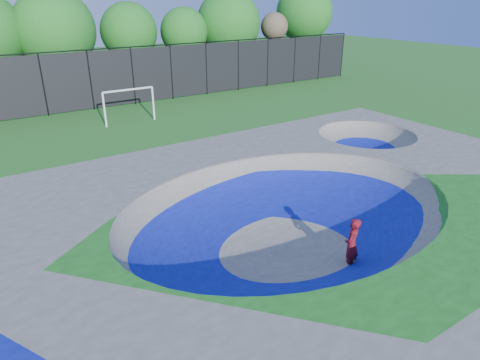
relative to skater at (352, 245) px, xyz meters
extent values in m
plane|color=#20601A|center=(-0.61, 2.06, -0.82)|extent=(120.00, 120.00, 0.00)
cube|color=gray|center=(-0.61, 2.06, -0.07)|extent=(22.00, 14.00, 1.50)
imported|color=red|center=(0.00, 0.00, 0.00)|extent=(0.71, 0.63, 1.64)
cube|color=black|center=(0.00, 0.00, -0.80)|extent=(0.81, 0.48, 0.05)
cylinder|color=silver|center=(-1.25, 18.35, 0.21)|extent=(0.12, 0.12, 2.07)
cylinder|color=silver|center=(1.85, 18.35, 0.21)|extent=(0.12, 0.12, 2.07)
cylinder|color=silver|center=(0.30, 18.35, 1.25)|extent=(3.10, 0.12, 0.12)
cylinder|color=black|center=(-3.61, 23.06, 1.18)|extent=(0.09, 0.09, 4.00)
cylinder|color=black|center=(-0.61, 23.06, 1.18)|extent=(0.09, 0.09, 4.00)
cylinder|color=black|center=(2.39, 23.06, 1.18)|extent=(0.09, 0.09, 4.00)
cylinder|color=black|center=(5.39, 23.06, 1.18)|extent=(0.09, 0.09, 4.00)
cylinder|color=black|center=(8.39, 23.06, 1.18)|extent=(0.09, 0.09, 4.00)
cylinder|color=black|center=(11.39, 23.06, 1.18)|extent=(0.09, 0.09, 4.00)
cylinder|color=black|center=(14.39, 23.06, 1.18)|extent=(0.09, 0.09, 4.00)
cylinder|color=black|center=(17.39, 23.06, 1.18)|extent=(0.09, 0.09, 4.00)
cylinder|color=black|center=(20.39, 23.06, 1.18)|extent=(0.09, 0.09, 4.00)
cylinder|color=black|center=(23.39, 23.06, 1.18)|extent=(0.09, 0.09, 4.00)
cube|color=black|center=(-0.61, 23.06, 1.18)|extent=(48.00, 0.03, 3.80)
cylinder|color=black|center=(-0.61, 23.06, 3.18)|extent=(48.00, 0.08, 0.08)
cylinder|color=#3F291F|center=(-1.28, 28.52, 0.55)|extent=(0.44, 0.44, 2.74)
sphere|color=#1A651C|center=(-1.28, 28.52, 4.14)|extent=(5.91, 5.91, 5.91)
cylinder|color=#3F291F|center=(4.62, 29.18, 0.60)|extent=(0.44, 0.44, 2.84)
sphere|color=#1A651C|center=(4.62, 29.18, 3.76)|extent=(4.62, 4.62, 4.62)
cylinder|color=#3F291F|center=(9.30, 28.42, 0.61)|extent=(0.44, 0.44, 2.86)
sphere|color=#1A651C|center=(9.30, 28.42, 3.58)|extent=(4.10, 4.10, 4.10)
cylinder|color=#3F291F|center=(13.96, 28.58, 0.54)|extent=(0.44, 0.44, 2.72)
sphere|color=#1A651C|center=(13.96, 28.58, 4.10)|extent=(5.86, 5.86, 5.86)
cylinder|color=#3F291F|center=(18.37, 27.35, 0.91)|extent=(0.44, 0.44, 3.46)
sphere|color=brown|center=(18.37, 27.35, 3.74)|extent=(2.60, 2.60, 2.60)
cylinder|color=#3F291F|center=(23.45, 28.94, 0.93)|extent=(0.44, 0.44, 3.51)
sphere|color=#1A651C|center=(23.45, 28.94, 4.86)|extent=(5.79, 5.79, 5.79)
camera|label=1|loc=(-8.37, -6.86, 6.48)|focal=32.00mm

